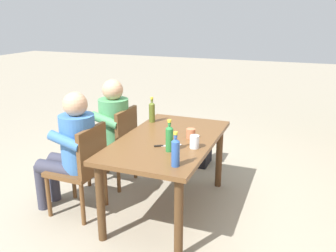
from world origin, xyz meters
name	(u,v)px	position (x,y,z in m)	size (l,w,h in m)	color
ground_plane	(168,209)	(0.00, 0.00, 0.00)	(24.00, 24.00, 0.00)	gray
dining_table	(168,148)	(0.00, 0.00, 0.64)	(1.48, 0.84, 0.73)	brown
chair_near_left	(118,142)	(-0.33, -0.72, 0.49)	(0.45, 0.45, 0.87)	brown
chair_near_right	(83,165)	(0.33, -0.72, 0.49)	(0.45, 0.45, 0.87)	brown
person_in_white_shirt	(108,126)	(-0.33, -0.83, 0.66)	(0.47, 0.61, 1.18)	#4C935B
person_in_plaid_shirt	(71,147)	(0.33, -0.83, 0.66)	(0.47, 0.61, 1.18)	#3D70B2
bottle_olive	(152,111)	(-0.43, -0.35, 0.85)	(0.06, 0.06, 0.27)	#566623
bottle_blue	(176,152)	(0.56, 0.28, 0.85)	(0.06, 0.06, 0.27)	#2D56A3
bottle_green	(169,138)	(0.29, 0.12, 0.85)	(0.06, 0.06, 0.27)	#287A38
cup_terracotta	(191,134)	(-0.08, 0.19, 0.78)	(0.08, 0.08, 0.09)	#BC6B47
cup_glass	(194,142)	(0.14, 0.30, 0.79)	(0.08, 0.08, 0.11)	silver
table_knife	(166,146)	(0.19, 0.05, 0.74)	(0.15, 0.21, 0.01)	silver
backpack_by_near_side	(202,148)	(-1.18, 0.01, 0.21)	(0.31, 0.21, 0.44)	black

